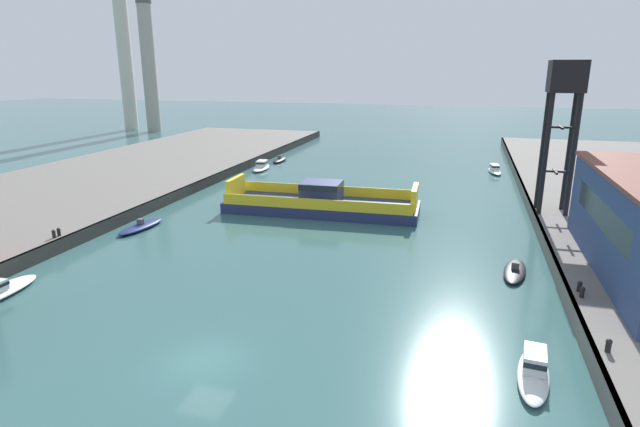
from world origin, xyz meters
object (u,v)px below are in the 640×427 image
at_px(crane_tower, 565,96).
at_px(smokestack_distant_b, 148,61).
at_px(chain_ferry, 322,203).
at_px(moored_boat_far_right, 280,160).
at_px(moored_boat_far_left, 141,226).
at_px(moored_boat_near_right, 515,271).
at_px(moored_boat_mid_left, 495,170).
at_px(moored_boat_near_left, 262,166).
at_px(moored_boat_upstream_a, 534,369).
at_px(smokestack_distant_a, 125,55).

relative_size(crane_tower, smokestack_distant_b, 0.46).
height_order(chain_ferry, moored_boat_far_right, chain_ferry).
relative_size(chain_ferry, moored_boat_far_left, 3.48).
height_order(moored_boat_near_right, moored_boat_mid_left, moored_boat_mid_left).
height_order(moored_boat_near_left, moored_boat_near_right, moored_boat_near_left).
distance_m(moored_boat_upstream_a, smokestack_distant_a, 123.19).
distance_m(moored_boat_far_left, smokestack_distant_b, 84.18).
bearing_deg(crane_tower, smokestack_distant_b, 145.24).
height_order(chain_ferry, moored_boat_mid_left, chain_ferry).
distance_m(chain_ferry, smokestack_distant_a, 91.67).
distance_m(moored_boat_near_right, crane_tower, 19.59).
bearing_deg(crane_tower, chain_ferry, -174.74).
bearing_deg(moored_boat_far_left, chain_ferry, 35.32).
distance_m(moored_boat_mid_left, smokestack_distant_a, 93.28).
distance_m(moored_boat_far_right, smokestack_distant_b, 56.40).
height_order(chain_ferry, moored_boat_near_left, chain_ferry).
distance_m(chain_ferry, moored_boat_upstream_a, 32.47).
height_order(chain_ferry, moored_boat_near_right, chain_ferry).
distance_m(moored_boat_near_right, moored_boat_upstream_a, 14.05).
height_order(smokestack_distant_a, smokestack_distant_b, smokestack_distant_a).
bearing_deg(moored_boat_upstream_a, moored_boat_mid_left, 89.70).
xyz_separation_m(moored_boat_near_left, smokestack_distant_a, (-51.36, 40.14, 17.42)).
bearing_deg(moored_boat_mid_left, moored_boat_near_right, -90.18).
xyz_separation_m(moored_boat_near_right, moored_boat_upstream_a, (-0.16, -14.04, 0.28)).
bearing_deg(crane_tower, smokestack_distant_a, 146.84).
bearing_deg(chain_ferry, moored_boat_mid_left, 55.67).
bearing_deg(moored_boat_far_left, smokestack_distant_a, 125.89).
xyz_separation_m(moored_boat_mid_left, moored_boat_far_right, (-33.91, 0.45, -0.20)).
bearing_deg(moored_boat_near_left, moored_boat_upstream_a, -54.38).
xyz_separation_m(moored_boat_near_right, moored_boat_far_left, (-33.72, 1.96, 0.04)).
distance_m(moored_boat_upstream_a, smokestack_distant_b, 116.87).
relative_size(moored_boat_mid_left, smokestack_distant_a, 0.16).
height_order(moored_boat_far_left, smokestack_distant_a, smokestack_distant_a).
bearing_deg(moored_boat_far_left, moored_boat_far_right, 90.10).
bearing_deg(moored_boat_upstream_a, chain_ferry, 124.75).
xyz_separation_m(moored_boat_upstream_a, smokestack_distant_b, (-77.71, 85.79, 16.12)).
bearing_deg(moored_boat_mid_left, moored_boat_near_left, -168.34).
bearing_deg(moored_boat_mid_left, crane_tower, -80.75).
xyz_separation_m(chain_ferry, smokestack_distant_b, (-59.20, 59.11, 15.59)).
bearing_deg(moored_boat_near_left, moored_boat_near_right, -44.29).
bearing_deg(chain_ferry, moored_boat_far_right, 118.40).
height_order(moored_boat_near_left, moored_boat_far_left, moored_boat_near_left).
bearing_deg(moored_boat_near_right, smokestack_distant_a, 139.35).
bearing_deg(moored_boat_near_left, moored_boat_mid_left, 11.66).
bearing_deg(chain_ferry, moored_boat_upstream_a, -55.25).
xyz_separation_m(moored_boat_far_right, smokestack_distant_b, (-44.08, 31.15, 16.36)).
bearing_deg(smokestack_distant_b, moored_boat_upstream_a, -47.83).
relative_size(moored_boat_far_right, smokestack_distant_a, 0.16).
xyz_separation_m(crane_tower, smokestack_distant_a, (-89.58, 58.52, 5.52)).
xyz_separation_m(moored_boat_near_left, moored_boat_mid_left, (34.08, 7.03, -0.04)).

